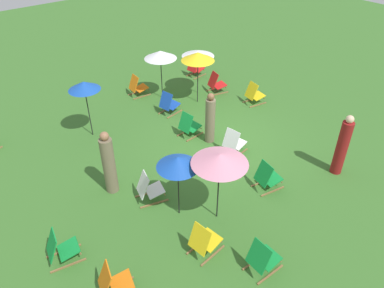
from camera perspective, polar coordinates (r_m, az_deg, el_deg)
The scene contains 23 objects.
ground_plane at distance 11.76m, azimuth 4.51°, elevation 0.14°, with size 40.00×40.00×0.00m, color #386B28.
deckchair_0 at distance 11.89m, azimuth -0.48°, elevation 2.84°, with size 0.54×0.80×0.83m.
deckchair_1 at distance 14.62m, azimuth 3.75°, elevation 9.27°, with size 0.65×0.86×0.83m.
deckchair_2 at distance 15.98m, azimuth 0.51°, elevation 11.68°, with size 0.56×0.81×0.83m.
deckchair_3 at distance 8.64m, azimuth -19.60°, elevation -14.91°, with size 0.62×0.84×0.83m.
deckchair_4 at distance 8.31m, azimuth 1.88°, elevation -14.67°, with size 0.55×0.81×0.83m.
deckchair_5 at distance 11.17m, azimuth 6.44°, elevation 0.22°, with size 0.57×0.82×0.83m.
deckchair_6 at distance 14.49m, azimuth -8.39°, elevation 8.73°, with size 0.54×0.80×0.83m.
deckchair_7 at distance 10.02m, azimuth 11.51°, elevation -5.04°, with size 0.61×0.84×0.83m.
deckchair_9 at distance 9.54m, azimuth -6.66°, elevation -6.84°, with size 0.67×0.86×0.83m.
deckchair_10 at distance 8.15m, azimuth 10.82°, elevation -16.90°, with size 0.50×0.78×0.83m.
deckchair_11 at distance 7.82m, azimuth -12.01°, elevation -20.18°, with size 0.67×0.86×0.83m.
deckchair_12 at distance 13.97m, azimuth 9.55°, elevation 7.55°, with size 0.61×0.83×0.83m.
deckchair_13 at distance 13.16m, azimuth -3.58°, elevation 6.18°, with size 0.59×0.82×0.83m.
umbrella_0 at distance 13.31m, azimuth 0.91°, elevation 13.31°, with size 1.19×1.19×1.93m.
umbrella_1 at distance 11.71m, azimuth -16.30°, elevation 8.58°, with size 0.97×0.97×1.89m.
umbrella_2 at distance 14.06m, azimuth 0.93°, elevation 13.77°, with size 1.21×1.21×1.71m.
umbrella_3 at distance 8.33m, azimuth -2.21°, elevation -2.79°, with size 0.99×0.99×1.74m.
umbrella_4 at distance 8.14m, azimuth 4.31°, elevation -2.30°, with size 1.30×1.30×1.91m.
umbrella_5 at distance 13.67m, azimuth -4.89°, elevation 13.53°, with size 1.18×1.18×1.87m.
person_0 at distance 9.68m, azimuth -12.68°, elevation -3.04°, with size 0.46×0.46×1.84m.
person_1 at distance 10.86m, azimuth 22.11°, elevation -0.36°, with size 0.32×0.32×1.84m.
person_2 at distance 11.42m, azimuth 2.81°, elevation 3.83°, with size 0.43×0.43×1.67m.
Camera 1 is at (-6.82, 6.84, 6.70)m, focal length 34.65 mm.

